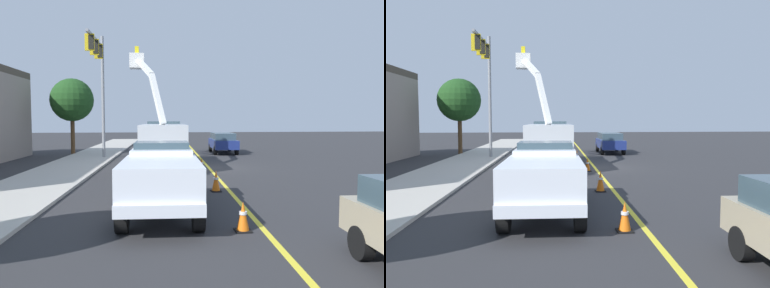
% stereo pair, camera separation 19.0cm
% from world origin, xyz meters
% --- Properties ---
extents(ground, '(120.00, 120.00, 0.00)m').
position_xyz_m(ground, '(0.00, 0.00, 0.00)').
color(ground, '#2D2D30').
extents(sidewalk_far_side, '(60.10, 5.97, 0.12)m').
position_xyz_m(sidewalk_far_side, '(0.32, 7.99, 0.06)').
color(sidewalk_far_side, '#B2ADA3').
rests_on(sidewalk_far_side, ground).
extents(lane_centre_stripe, '(49.97, 2.14, 0.01)m').
position_xyz_m(lane_centre_stripe, '(0.00, 0.00, 0.00)').
color(lane_centre_stripe, yellow).
rests_on(lane_centre_stripe, ground).
extents(utility_bucket_truck, '(8.29, 3.47, 7.36)m').
position_xyz_m(utility_bucket_truck, '(0.94, 2.62, 1.62)').
color(utility_bucket_truck, silver).
rests_on(utility_bucket_truck, ground).
extents(service_pickup_truck, '(5.68, 2.37, 2.06)m').
position_xyz_m(service_pickup_truck, '(-10.09, 3.03, 1.12)').
color(service_pickup_truck, white).
rests_on(service_pickup_truck, ground).
extents(passing_minivan, '(4.87, 2.10, 1.69)m').
position_xyz_m(passing_minivan, '(9.32, -2.64, 0.97)').
color(passing_minivan, navy).
rests_on(passing_minivan, ground).
extents(traffic_cone_leading, '(0.40, 0.40, 0.76)m').
position_xyz_m(traffic_cone_leading, '(-12.06, 1.04, 0.37)').
color(traffic_cone_leading, black).
rests_on(traffic_cone_leading, ground).
extents(traffic_cone_mid_front, '(0.40, 0.40, 0.82)m').
position_xyz_m(traffic_cone_mid_front, '(-6.94, 0.82, 0.41)').
color(traffic_cone_mid_front, black).
rests_on(traffic_cone_mid_front, ground).
extents(traffic_cone_mid_rear, '(0.40, 0.40, 0.73)m').
position_xyz_m(traffic_cone_mid_rear, '(-1.33, 0.61, 0.36)').
color(traffic_cone_mid_rear, black).
rests_on(traffic_cone_mid_rear, ground).
extents(traffic_cone_trailing, '(0.40, 0.40, 0.77)m').
position_xyz_m(traffic_cone_trailing, '(4.09, 0.66, 0.38)').
color(traffic_cone_trailing, black).
rests_on(traffic_cone_trailing, ground).
extents(traffic_signal_mast, '(5.20, 0.68, 8.72)m').
position_xyz_m(traffic_signal_mast, '(4.60, 6.80, 6.08)').
color(traffic_signal_mast, gray).
rests_on(traffic_signal_mast, ground).
extents(street_tree_right, '(3.38, 3.38, 6.04)m').
position_xyz_m(street_tree_right, '(9.00, 9.53, 4.33)').
color(street_tree_right, brown).
rests_on(street_tree_right, ground).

